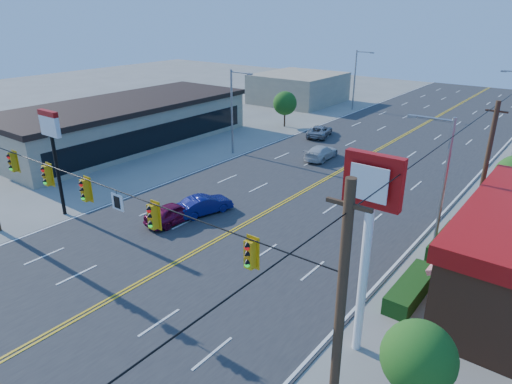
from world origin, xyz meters
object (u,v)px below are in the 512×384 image
Objects in this scene: car_silver at (320,132)px; kfc_pylon at (369,217)px; pizza_hut_sign at (53,141)px; car_white at (321,153)px; car_magenta at (173,213)px; signal_span at (101,207)px; car_blue at (204,205)px.

kfc_pylon is at bearing 107.99° from car_silver.
kfc_pylon reaches higher than pizza_hut_sign.
kfc_pylon is 1.92× the size of car_white.
pizza_hut_sign is at bearing 180.00° from kfc_pylon.
car_white is at bearing 106.33° from car_silver.
pizza_hut_sign is 28.97m from car_silver.
car_magenta is 17.84m from car_white.
car_white is 8.06m from car_silver.
signal_span is at bearing 93.21° from car_white.
car_blue is at bearing 85.77° from car_white.
car_blue reaches higher than car_white.
kfc_pylon is 34.14m from car_silver.
signal_span is 5.50× the size of car_silver.
kfc_pylon is 2.17× the size of car_blue.
car_blue is (-14.29, 5.89, -5.40)m from kfc_pylon.
kfc_pylon is at bearing 0.00° from pizza_hut_sign.
car_silver is (-3.26, 24.73, -0.06)m from car_magenta.
car_blue is at bearing 157.60° from kfc_pylon.
signal_span is at bearing -160.22° from kfc_pylon.
car_silver is (-3.93, 22.46, -0.03)m from car_blue.
pizza_hut_sign is 23.32m from car_white.
car_blue is 22.80m from car_silver.
pizza_hut_sign reaches higher than car_silver.
car_magenta reaches higher than car_blue.
kfc_pylon is 22.02m from pizza_hut_sign.
kfc_pylon is 1.24× the size of pizza_hut_sign.
car_magenta is at bearing 90.51° from car_blue.
car_silver is at bearing -62.32° from car_white.
kfc_pylon is at bearing 174.63° from car_blue.
signal_span is at bearing -20.19° from pizza_hut_sign.
car_silver is at bearing -76.91° from car_magenta.
car_magenta is at bearing 83.72° from car_white.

